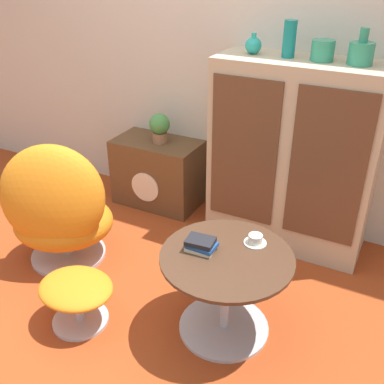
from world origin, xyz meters
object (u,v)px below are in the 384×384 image
coffee_table (226,285)px  book_stack (201,245)px  egg_chair (58,211)px  vase_inner_left (289,39)px  tv_console (158,172)px  vase_inner_right (323,50)px  vase_rightmost (361,52)px  vase_leftmost (253,45)px  ottoman (76,292)px  potted_plant (160,127)px  teacup (255,240)px  sideboard (293,157)px

coffee_table → book_stack: bearing=-173.5°
egg_chair → vase_inner_left: (1.06, 0.91, 0.94)m
vase_inner_left → book_stack: bearing=-93.3°
tv_console → coffee_table: 1.41m
vase_inner_right → coffee_table: bearing=-97.0°
tv_console → vase_rightmost: bearing=-1.0°
vase_leftmost → vase_inner_right: bearing=0.0°
ottoman → vase_rightmost: vase_rightmost is taller
potted_plant → vase_leftmost: bearing=-2.0°
tv_console → vase_leftmost: (0.72, -0.02, 1.01)m
teacup → vase_inner_left: bearing=100.9°
vase_rightmost → teacup: (-0.24, -0.82, -0.79)m
book_stack → vase_rightmost: bearing=65.3°
vase_leftmost → book_stack: vase_leftmost is taller
sideboard → potted_plant: bearing=178.4°
teacup → vase_leftmost: bearing=114.4°
tv_console → vase_inner_right: (1.12, -0.02, 1.02)m
sideboard → book_stack: 1.00m
tv_console → coffee_table: bearing=-44.9°
coffee_table → teacup: (0.08, 0.16, 0.20)m
teacup → book_stack: size_ratio=0.77×
vase_inner_left → sideboard: bearing=-2.3°
vase_rightmost → potted_plant: bearing=178.9°
vase_inner_right → book_stack: vase_inner_right is taller
sideboard → tv_console: (-1.03, 0.03, -0.35)m
ottoman → potted_plant: 1.40m
coffee_table → sideboard: bearing=88.6°
vase_rightmost → book_stack: vase_rightmost is taller
sideboard → coffee_table: (-0.02, -0.97, -0.31)m
vase_leftmost → vase_rightmost: size_ratio=0.63×
vase_leftmost → potted_plant: 0.93m
book_stack → sideboard: bearing=81.0°
vase_inner_left → teacup: 1.17m
coffee_table → teacup: teacup is taller
egg_chair → vase_rightmost: vase_rightmost is taller
potted_plant → sideboard: bearing=-1.6°
book_stack → teacup: bearing=38.9°
vase_rightmost → teacup: size_ratio=1.67×
vase_inner_left → book_stack: 1.28m
sideboard → ottoman: bearing=-119.6°
teacup → ottoman: bearing=-149.2°
coffee_table → egg_chair: bearing=176.7°
sideboard → vase_inner_right: (0.10, 0.00, 0.66)m
vase_inner_right → book_stack: (-0.25, -0.99, -0.77)m
sideboard → vase_inner_right: 0.67m
vase_inner_right → vase_rightmost: size_ratio=0.67×
vase_leftmost → ottoman: bearing=-108.0°
egg_chair → teacup: (1.22, 0.09, 0.12)m
tv_console → vase_inner_right: size_ratio=5.01×
sideboard → teacup: 0.82m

